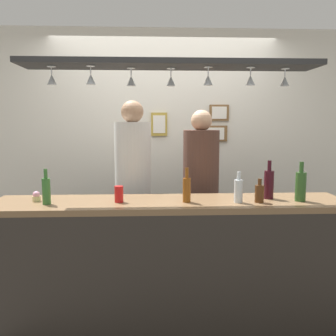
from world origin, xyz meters
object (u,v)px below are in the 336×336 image
(person_right_brown_shirt, at_px, (201,181))
(bottle_beer_amber_tall, at_px, (187,189))
(bottle_soda_clear, at_px, (238,190))
(picture_frame_crest, at_px, (159,124))
(bottle_wine_dark_red, at_px, (269,184))
(drink_can, at_px, (119,194))
(bottle_beer_green_import, at_px, (46,190))
(person_left_white_patterned_shirt, at_px, (133,175))
(picture_frame_upper_small, at_px, (219,113))
(bottle_beer_brown_stubby, at_px, (259,193))
(cupcake, at_px, (36,197))
(picture_frame_lower_pair, at_px, (214,134))
(bottle_champagne_green, at_px, (301,186))

(person_right_brown_shirt, height_order, bottle_beer_amber_tall, person_right_brown_shirt)
(bottle_soda_clear, xyz_separation_m, picture_frame_crest, (-0.55, 1.49, 0.48))
(person_right_brown_shirt, relative_size, bottle_wine_dark_red, 5.60)
(bottle_beer_amber_tall, height_order, drink_can, bottle_beer_amber_tall)
(bottle_beer_green_import, bearing_deg, drink_can, 4.85)
(person_left_white_patterned_shirt, distance_m, picture_frame_upper_small, 1.33)
(person_right_brown_shirt, bearing_deg, bottle_beer_green_import, -148.52)
(picture_frame_crest, bearing_deg, bottle_beer_brown_stubby, -64.60)
(bottle_wine_dark_red, distance_m, bottle_soda_clear, 0.30)
(bottle_beer_brown_stubby, relative_size, picture_frame_upper_small, 0.82)
(bottle_beer_amber_tall, height_order, cupcake, bottle_beer_amber_tall)
(bottle_beer_brown_stubby, bearing_deg, picture_frame_crest, 115.40)
(drink_can, bearing_deg, bottle_wine_dark_red, 3.74)
(person_right_brown_shirt, relative_size, bottle_beer_brown_stubby, 9.34)
(cupcake, bearing_deg, bottle_beer_brown_stubby, -3.96)
(person_left_white_patterned_shirt, distance_m, picture_frame_lower_pair, 1.20)
(person_left_white_patterned_shirt, height_order, bottle_champagne_green, person_left_white_patterned_shirt)
(bottle_wine_dark_red, bearing_deg, cupcake, -179.37)
(person_left_white_patterned_shirt, xyz_separation_m, bottle_beer_brown_stubby, (0.97, -0.77, -0.03))
(picture_frame_upper_small, height_order, picture_frame_crest, picture_frame_upper_small)
(bottle_beer_amber_tall, bearing_deg, bottle_wine_dark_red, 8.35)
(bottle_beer_amber_tall, height_order, bottle_wine_dark_red, bottle_wine_dark_red)
(picture_frame_lower_pair, bearing_deg, person_right_brown_shirt, -108.85)
(bottle_wine_dark_red, bearing_deg, picture_frame_upper_small, 96.07)
(bottle_wine_dark_red, distance_m, bottle_beer_green_import, 1.68)
(person_left_white_patterned_shirt, xyz_separation_m, drink_can, (-0.07, -0.71, -0.04))
(bottle_champagne_green, xyz_separation_m, picture_frame_lower_pair, (-0.41, 1.46, 0.35))
(bottle_soda_clear, bearing_deg, picture_frame_crest, 110.41)
(bottle_beer_green_import, xyz_separation_m, cupcake, (-0.10, 0.10, -0.07))
(bottle_wine_dark_red, xyz_separation_m, picture_frame_crest, (-0.82, 1.36, 0.46))
(cupcake, relative_size, picture_frame_upper_small, 0.35)
(person_right_brown_shirt, height_order, bottle_beer_green_import, person_right_brown_shirt)
(bottle_beer_brown_stubby, bearing_deg, bottle_champagne_green, 6.01)
(person_left_white_patterned_shirt, height_order, bottle_soda_clear, person_left_white_patterned_shirt)
(picture_frame_upper_small, xyz_separation_m, picture_frame_crest, (-0.68, 0.00, -0.13))
(person_right_brown_shirt, distance_m, bottle_wine_dark_red, 0.78)
(picture_frame_crest, bearing_deg, picture_frame_upper_small, 0.00)
(cupcake, height_order, picture_frame_crest, picture_frame_crest)
(cupcake, xyz_separation_m, picture_frame_crest, (0.96, 1.38, 0.54))
(cupcake, distance_m, picture_frame_lower_pair, 2.15)
(person_right_brown_shirt, relative_size, picture_frame_lower_pair, 5.60)
(bottle_beer_green_import, relative_size, drink_can, 2.13)
(bottle_beer_amber_tall, height_order, picture_frame_lower_pair, picture_frame_lower_pair)
(bottle_champagne_green, distance_m, bottle_soda_clear, 0.48)
(person_right_brown_shirt, xyz_separation_m, picture_frame_crest, (-0.38, 0.72, 0.53))
(bottle_soda_clear, bearing_deg, bottle_champagne_green, 3.22)
(bottle_wine_dark_red, xyz_separation_m, bottle_beer_green_import, (-1.68, -0.12, -0.01))
(bottle_wine_dark_red, height_order, picture_frame_crest, picture_frame_crest)
(person_left_white_patterned_shirt, distance_m, bottle_wine_dark_red, 1.26)
(person_right_brown_shirt, xyz_separation_m, cupcake, (-1.34, -0.66, -0.01))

